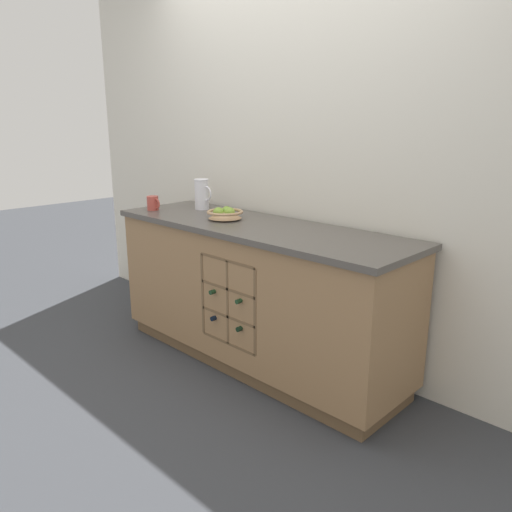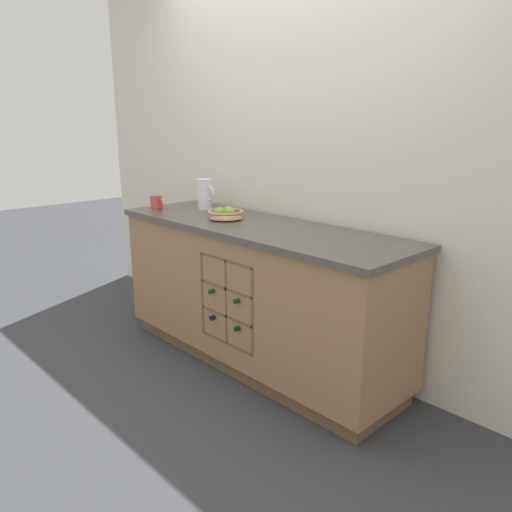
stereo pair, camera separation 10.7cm
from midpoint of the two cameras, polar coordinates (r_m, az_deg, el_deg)
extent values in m
plane|color=#383A3F|center=(3.26, -0.96, -11.81)|extent=(14.00, 14.00, 0.00)
cube|color=silver|center=(3.17, 3.63, 11.46)|extent=(4.40, 0.06, 2.55)
cube|color=brown|center=(3.24, -0.96, -11.10)|extent=(1.91, 0.52, 0.09)
cube|color=#99724C|center=(3.07, -1.00, -3.97)|extent=(1.97, 0.58, 0.76)
cube|color=#514C47|center=(2.97, -1.03, 3.30)|extent=(2.01, 0.62, 0.03)
cube|color=brown|center=(2.91, -2.88, -4.90)|extent=(0.44, 0.01, 0.50)
cube|color=brown|center=(3.04, -6.42, -4.13)|extent=(0.02, 0.10, 0.50)
cube|color=brown|center=(2.73, -0.53, -6.28)|extent=(0.02, 0.10, 0.50)
cube|color=brown|center=(2.97, -3.55, -9.68)|extent=(0.44, 0.10, 0.02)
cube|color=brown|center=(2.91, -3.61, -6.69)|extent=(0.44, 0.10, 0.02)
cube|color=brown|center=(2.85, -3.66, -3.58)|extent=(0.44, 0.10, 0.02)
cube|color=brown|center=(2.80, -3.72, -0.35)|extent=(0.44, 0.10, 0.02)
cube|color=brown|center=(2.88, -3.64, -5.15)|extent=(0.02, 0.10, 0.50)
cylinder|color=black|center=(3.07, -3.40, -6.25)|extent=(0.08, 0.20, 0.08)
cylinder|color=black|center=(2.98, -5.49, -6.96)|extent=(0.03, 0.09, 0.03)
cylinder|color=black|center=(2.92, -0.57, -7.40)|extent=(0.08, 0.20, 0.08)
cylinder|color=black|center=(2.83, -2.62, -8.18)|extent=(0.03, 0.08, 0.03)
cylinder|color=#19381E|center=(3.01, -3.42, -3.33)|extent=(0.07, 0.21, 0.07)
cylinder|color=#19381E|center=(2.92, -5.63, -4.00)|extent=(0.03, 0.09, 0.03)
cylinder|color=#19381E|center=(2.86, -0.63, -4.37)|extent=(0.07, 0.20, 0.07)
cylinder|color=#19381E|center=(2.76, -2.72, -5.07)|extent=(0.03, 0.09, 0.03)
cylinder|color=tan|center=(3.12, -4.53, 4.26)|extent=(0.10, 0.10, 0.01)
cone|color=tan|center=(3.12, -4.54, 4.78)|extent=(0.21, 0.21, 0.05)
torus|color=tan|center=(3.11, -4.55, 5.04)|extent=(0.23, 0.23, 0.02)
sphere|color=#7FA838|center=(3.10, -4.04, 4.93)|extent=(0.07, 0.07, 0.07)
sphere|color=#7FA838|center=(3.11, -5.29, 4.93)|extent=(0.07, 0.07, 0.07)
sphere|color=#7FA838|center=(3.16, -4.33, 5.09)|extent=(0.07, 0.07, 0.07)
cylinder|color=white|center=(3.49, -7.11, 7.02)|extent=(0.10, 0.10, 0.21)
torus|color=white|center=(3.48, -7.17, 8.66)|extent=(0.10, 0.10, 0.01)
torus|color=white|center=(3.45, -6.58, 7.12)|extent=(0.10, 0.01, 0.10)
cylinder|color=#B7473D|center=(3.52, -12.57, 5.92)|extent=(0.08, 0.08, 0.10)
torus|color=#B7473D|center=(3.49, -12.20, 5.88)|extent=(0.07, 0.01, 0.07)
camera|label=1|loc=(0.05, -91.02, -0.28)|focal=35.00mm
camera|label=2|loc=(0.05, 88.98, 0.28)|focal=35.00mm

